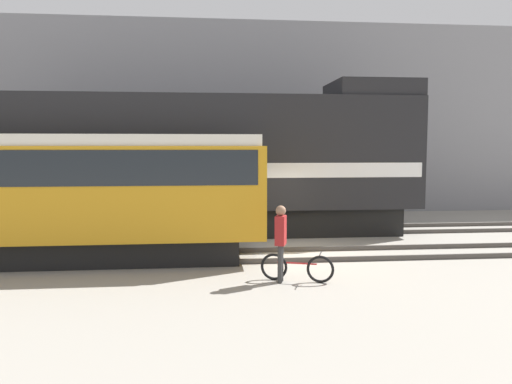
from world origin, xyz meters
TOP-DOWN VIEW (x-y plane):
  - ground_plane at (0.00, 0.00)m, footprint 120.00×120.00m
  - track_near at (0.00, -0.62)m, footprint 60.00×1.50m
  - track_far at (0.00, 3.51)m, footprint 60.00×1.50m
  - building_backdrop at (0.00, 11.95)m, footprint 40.47×6.00m
  - freight_locomotive at (-2.58, 3.51)m, footprint 16.59×3.04m
  - streetcar at (-6.36, -0.62)m, footprint 11.80×2.54m
  - bicycle at (0.09, -3.22)m, footprint 1.67×0.70m
  - person at (-0.31, -3.24)m, footprint 0.32×0.41m

SIDE VIEW (x-z plane):
  - ground_plane at x=0.00m, z-range 0.00..0.00m
  - track_near at x=0.00m, z-range 0.00..0.14m
  - track_far at x=0.00m, z-range 0.00..0.14m
  - bicycle at x=0.09m, z-range -0.03..0.68m
  - person at x=-0.31m, z-range 0.21..2.01m
  - streetcar at x=-6.36m, z-range 0.25..3.73m
  - freight_locomotive at x=-2.58m, z-range -0.17..5.35m
  - building_backdrop at x=0.00m, z-range 0.00..9.04m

